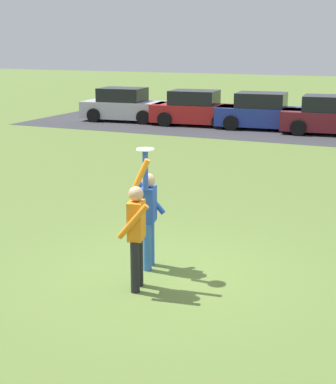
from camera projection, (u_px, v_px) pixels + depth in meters
ground_plane at (163, 272)px, 9.92m from camera, size 120.00×120.00×0.00m
person_catcher at (149, 212)px, 9.91m from camera, size 0.49×0.58×2.08m
person_defender at (136, 229)px, 9.04m from camera, size 0.53×0.62×2.04m
frisbee_disc at (145, 149)px, 9.42m from camera, size 0.29×0.29×0.02m
parked_car_silver at (125, 106)px, 28.66m from camera, size 4.26×2.34×1.59m
parked_car_red at (196, 109)px, 27.20m from camera, size 4.26×2.34×1.59m
parked_car_blue at (263, 112)px, 26.00m from camera, size 4.26×2.34×1.59m
parked_car_maroon at (331, 117)px, 24.55m from camera, size 4.26×2.34×1.59m
parking_strip at (298, 132)px, 25.29m from camera, size 25.66×6.40×0.01m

